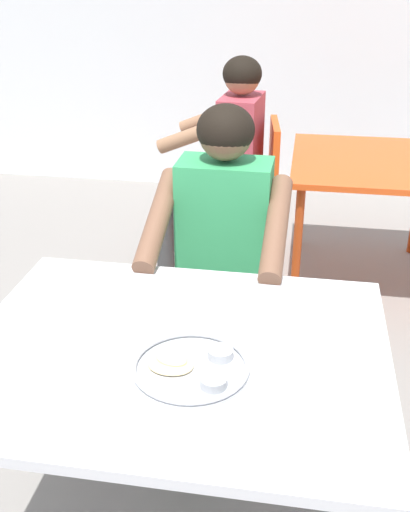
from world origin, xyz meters
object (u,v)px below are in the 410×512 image
at_px(table_foreground, 176,369).
at_px(chair_red_left, 252,189).
at_px(thali_tray, 192,367).
at_px(chair_foreground, 228,275).
at_px(diner_foreground, 220,247).
at_px(table_background_red, 369,174).
at_px(patron_background, 224,148).

xyz_separation_m(table_foreground, chair_red_left, (0.02, 1.97, -0.19)).
distance_m(thali_tray, chair_foreground, 1.04).
distance_m(diner_foreground, table_background_red, 1.40).
bearing_deg(diner_foreground, table_background_red, 63.09).
height_order(table_foreground, chair_red_left, chair_red_left).
height_order(table_foreground, table_background_red, table_foreground).
distance_m(table_foreground, diner_foreground, 0.69).
xyz_separation_m(diner_foreground, chair_red_left, (-0.00, 1.29, -0.23)).
bearing_deg(table_background_red, chair_foreground, -121.55).
relative_size(chair_foreground, table_background_red, 0.93).
distance_m(chair_foreground, diner_foreground, 0.32).
bearing_deg(table_background_red, patron_background, 179.40).
bearing_deg(thali_tray, chair_foreground, 92.24).
xyz_separation_m(chair_foreground, patron_background, (-0.16, 1.03, 0.23)).
height_order(table_foreground, thali_tray, thali_tray).
height_order(diner_foreground, chair_red_left, diner_foreground).
bearing_deg(chair_red_left, chair_foreground, -89.69).
bearing_deg(patron_background, diner_foreground, -82.75).
bearing_deg(table_foreground, diner_foreground, 88.18).
height_order(thali_tray, diner_foreground, diner_foreground).
height_order(diner_foreground, table_background_red, diner_foreground).
distance_m(chair_foreground, table_background_red, 1.21).
relative_size(diner_foreground, table_background_red, 1.32).
bearing_deg(table_foreground, table_background_red, 71.30).
height_order(table_background_red, chair_red_left, chair_red_left).
xyz_separation_m(table_foreground, table_background_red, (0.65, 1.93, -0.05)).
bearing_deg(patron_background, table_background_red, -0.60).
xyz_separation_m(diner_foreground, patron_background, (-0.16, 1.25, 0.00)).
relative_size(table_foreground, table_background_red, 1.21).
bearing_deg(chair_foreground, chair_red_left, 90.31).
bearing_deg(diner_foreground, chair_foreground, 89.19).
height_order(chair_foreground, diner_foreground, diner_foreground).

